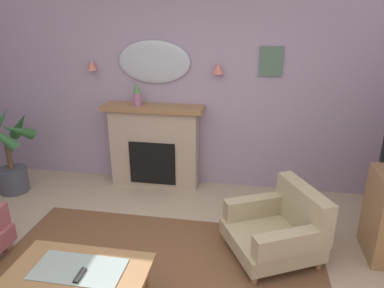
# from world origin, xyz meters

# --- Properties ---
(wall_back) EXTENTS (6.94, 0.10, 2.97)m
(wall_back) POSITION_xyz_m (0.00, 2.49, 1.48)
(wall_back) COLOR #9E8CA8
(wall_back) RESTS_ON ground
(fireplace) EXTENTS (1.36, 0.36, 1.16)m
(fireplace) POSITION_xyz_m (-0.50, 2.27, 0.57)
(fireplace) COLOR tan
(fireplace) RESTS_ON ground
(mantel_vase_right) EXTENTS (0.12, 0.12, 0.32)m
(mantel_vase_right) POSITION_xyz_m (-0.70, 2.24, 1.31)
(mantel_vase_right) COLOR #9E6084
(mantel_vase_right) RESTS_ON fireplace
(wall_mirror) EXTENTS (0.96, 0.06, 0.56)m
(wall_mirror) POSITION_xyz_m (-0.50, 2.41, 1.71)
(wall_mirror) COLOR #B2BCC6
(wall_sconce_left) EXTENTS (0.14, 0.14, 0.14)m
(wall_sconce_left) POSITION_xyz_m (-1.35, 2.36, 1.66)
(wall_sconce_left) COLOR #D17066
(wall_sconce_right) EXTENTS (0.14, 0.14, 0.14)m
(wall_sconce_right) POSITION_xyz_m (0.35, 2.36, 1.66)
(wall_sconce_right) COLOR #D17066
(framed_picture) EXTENTS (0.28, 0.03, 0.36)m
(framed_picture) POSITION_xyz_m (1.00, 2.42, 1.75)
(framed_picture) COLOR #4C6B56
(coffee_table) EXTENTS (1.10, 0.60, 0.45)m
(coffee_table) POSITION_xyz_m (-0.47, -0.11, 0.38)
(coffee_table) COLOR olive
(coffee_table) RESTS_ON ground
(tv_remote) EXTENTS (0.04, 0.16, 0.02)m
(tv_remote) POSITION_xyz_m (-0.42, -0.19, 0.45)
(tv_remote) COLOR black
(tv_remote) RESTS_ON coffee_table
(armchair_beside_couch) EXTENTS (1.09, 1.08, 0.71)m
(armchair_beside_couch) POSITION_xyz_m (1.15, 0.97, 0.31)
(armchair_beside_couch) COLOR tan
(armchair_beside_couch) RESTS_ON ground
(potted_plant_tall_palm) EXTENTS (0.71, 0.71, 1.16)m
(potted_plant_tall_palm) POSITION_xyz_m (-2.37, 1.74, 0.56)
(potted_plant_tall_palm) COLOR #474C56
(potted_plant_tall_palm) RESTS_ON ground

